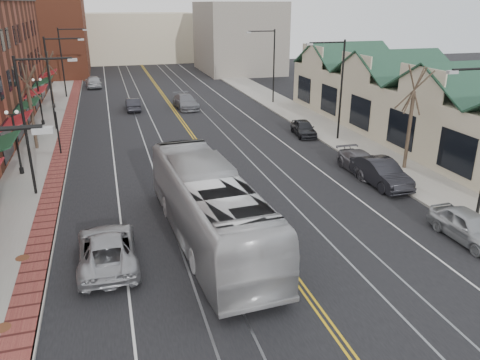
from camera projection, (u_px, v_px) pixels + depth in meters
ground at (331, 328)px, 16.64m from camera, size 160.00×160.00×0.00m
sidewalk_left at (35, 173)px, 31.48m from camera, size 4.00×120.00×0.15m
sidewalk_right at (355, 145)px, 37.68m from camera, size 4.00×120.00×0.15m
building_right at (422, 113)px, 38.44m from camera, size 8.00×36.00×4.60m
backdrop_left at (38, 29)px, 72.91m from camera, size 14.00×18.00×14.00m
backdrop_mid at (137, 37)px, 91.41m from camera, size 22.00×14.00×9.00m
backdrop_right at (238, 37)px, 76.96m from camera, size 12.00×16.00×11.00m
streetlight_l_1 at (31, 113)px, 26.38m from camera, size 3.33×0.25×8.00m
streetlight_l_2 at (54, 74)px, 40.75m from camera, size 3.33×0.25×8.00m
streetlight_l_3 at (65, 55)px, 55.12m from camera, size 3.33×0.25×8.00m
streetlight_r_1 at (337, 80)px, 37.47m from camera, size 3.33×0.25×8.00m
streetlight_r_2 at (270, 59)px, 51.85m from camera, size 3.33×0.25×8.00m
lamppost_l_2 at (17, 144)px, 30.52m from camera, size 0.84×0.28×4.27m
lamppost_l_3 at (40, 103)px, 43.10m from camera, size 0.84×0.28×4.27m
tree_left_near at (30, 106)px, 35.52m from camera, size 1.78×1.37×6.48m
tree_left_far at (50, 78)px, 49.98m from camera, size 1.66×1.28×6.02m
tree_right_mid at (411, 116)px, 31.12m from camera, size 1.90×1.46×6.93m
manhole_mid at (2, 328)px, 16.39m from camera, size 0.60×0.60×0.02m
manhole_far at (22, 258)px, 20.88m from camera, size 0.60×0.60×0.02m
traffic_signal at (57, 125)px, 34.63m from camera, size 0.18×0.15×3.80m
transit_bus at (209, 207)px, 22.04m from camera, size 3.88×13.29×3.66m
parked_suv at (107, 249)px, 20.43m from camera, size 2.54×5.43×1.50m
parked_car_a at (469, 226)px, 22.50m from camera, size 1.83×4.40×1.49m
parked_car_b at (381, 173)px, 29.43m from camera, size 1.81×4.99×1.64m
parked_car_c at (361, 163)px, 31.66m from camera, size 1.99×4.68×1.35m
parked_car_d at (304, 128)px, 40.46m from camera, size 2.07×4.11×1.34m
distant_car_left at (133, 104)px, 49.95m from camera, size 1.44×4.08×1.34m
distant_car_right at (186, 102)px, 50.84m from camera, size 2.44×5.34×1.52m
distant_car_far at (93, 81)px, 63.39m from camera, size 2.33×4.99×1.65m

